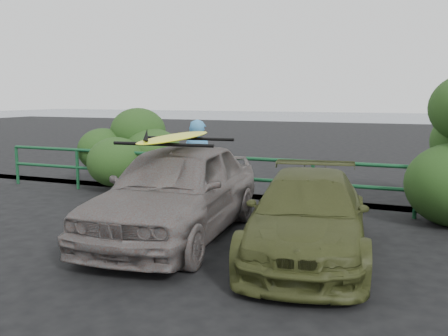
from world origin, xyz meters
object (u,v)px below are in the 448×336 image
at_px(man, 198,166).
at_px(sedan, 177,190).
at_px(olive_vehicle, 308,215).
at_px(surfboard, 176,137).
at_px(guardrail, 266,182).

bearing_deg(man, sedan, 106.11).
distance_m(sedan, olive_vehicle, 2.26).
height_order(sedan, man, man).
bearing_deg(surfboard, man, 98.82).
bearing_deg(guardrail, man, -135.96).
bearing_deg(olive_vehicle, man, 135.37).
relative_size(sedan, surfboard, 1.71).
relative_size(guardrail, sedan, 3.02).
xyz_separation_m(guardrail, surfboard, (-0.65, -2.84, 1.15)).
xyz_separation_m(olive_vehicle, surfboard, (-2.25, 0.13, 1.07)).
relative_size(guardrail, surfboard, 5.17).
distance_m(olive_vehicle, man, 3.32).
relative_size(olive_vehicle, man, 2.21).
bearing_deg(sedan, guardrail, 71.38).
height_order(guardrail, surfboard, surfboard).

